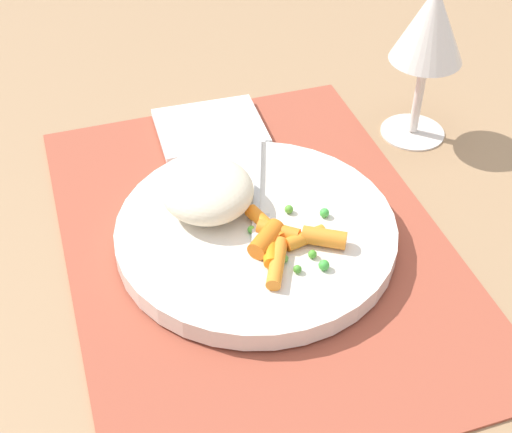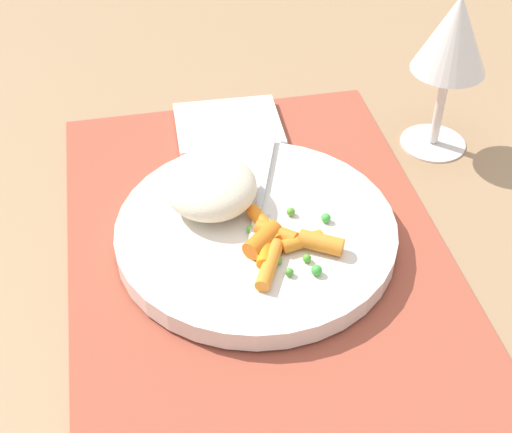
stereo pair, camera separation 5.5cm
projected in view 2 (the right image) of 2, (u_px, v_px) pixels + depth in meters
The scene contains 9 objects.
ground_plane at pixel (256, 245), 0.68m from camera, with size 2.40×2.40×0.00m, color #997551.
placemat at pixel (256, 242), 0.68m from camera, with size 0.48×0.35×0.01m, color #9E4733.
plate at pixel (256, 232), 0.67m from camera, with size 0.26×0.26×0.02m, color silver.
rice_mound at pixel (211, 187), 0.67m from camera, with size 0.09×0.09×0.04m, color beige.
carrot_portion at pixel (282, 242), 0.64m from camera, with size 0.10×0.09×0.02m.
pea_scatter at pixel (289, 243), 0.64m from camera, with size 0.09×0.08×0.01m.
fork at pixel (261, 196), 0.69m from camera, with size 0.18×0.07×0.01m.
wine_glass at pixel (453, 40), 0.72m from camera, with size 0.08×0.08×0.17m.
napkin at pixel (228, 125), 0.81m from camera, with size 0.10×0.12×0.01m, color white.
Camera 2 is at (0.48, -0.10, 0.47)m, focal length 50.85 mm.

